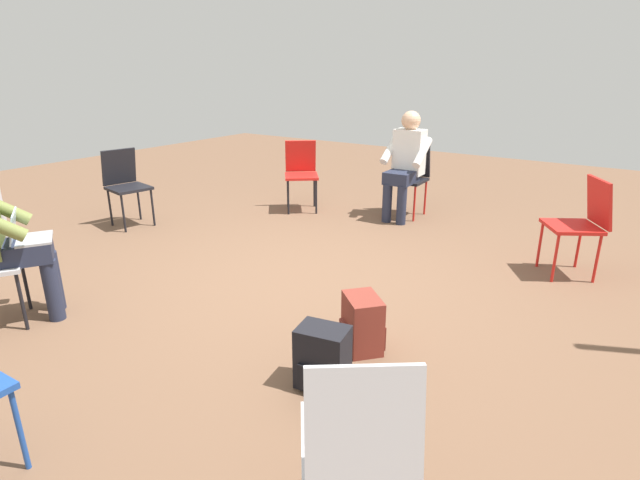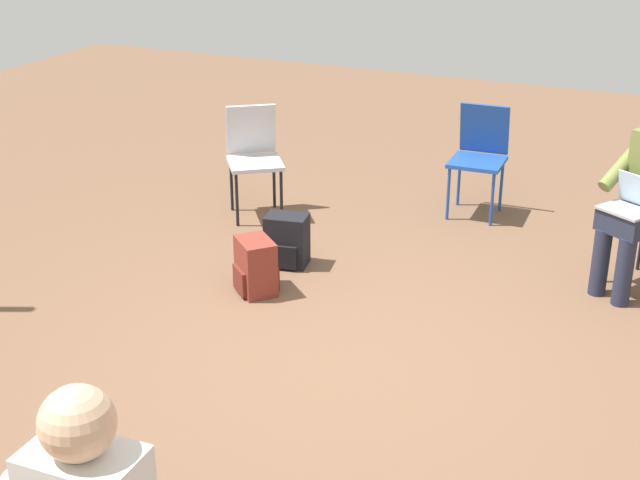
% 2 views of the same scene
% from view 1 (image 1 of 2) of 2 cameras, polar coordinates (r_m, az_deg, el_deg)
% --- Properties ---
extents(ground_plane, '(14.28, 14.28, 0.00)m').
position_cam_1_polar(ground_plane, '(4.16, -1.96, -5.15)').
color(ground_plane, brown).
extents(chair_south, '(0.41, 0.45, 0.85)m').
position_cam_1_polar(chair_south, '(6.10, 10.27, 7.41)').
color(chair_south, black).
rests_on(chair_south, ground).
extents(chair_southeast, '(0.58, 0.58, 0.85)m').
position_cam_1_polar(chair_southeast, '(6.25, -2.17, 7.98)').
color(chair_southeast, red).
rests_on(chair_southeast, ground).
extents(chair_northwest, '(0.57, 0.58, 0.85)m').
position_cam_1_polar(chair_northwest, '(1.87, 4.46, -21.75)').
color(chair_northwest, '#B7B7BC').
rests_on(chair_northwest, ground).
extents(chair_southwest, '(0.58, 0.56, 0.85)m').
position_cam_1_polar(chair_southwest, '(4.73, 27.74, 2.05)').
color(chair_southwest, red).
rests_on(chair_southwest, ground).
extents(chair_east, '(0.50, 0.47, 0.85)m').
position_cam_1_polar(chair_east, '(6.01, -21.36, 6.21)').
color(chair_east, black).
rests_on(chair_east, ground).
extents(person_in_white, '(0.50, 0.53, 1.24)m').
position_cam_1_polar(person_in_white, '(5.92, 9.76, 9.02)').
color(person_in_white, '#23283D').
rests_on(person_in_white, ground).
extents(backpack_near_laptop_user, '(0.31, 0.28, 0.36)m').
position_cam_1_polar(backpack_near_laptop_user, '(2.88, 0.31, -13.61)').
color(backpack_near_laptop_user, black).
rests_on(backpack_near_laptop_user, ground).
extents(backpack_by_empty_chair, '(0.34, 0.34, 0.36)m').
position_cam_1_polar(backpack_by_empty_chair, '(3.22, 4.85, -9.80)').
color(backpack_by_empty_chair, maroon).
rests_on(backpack_by_empty_chair, ground).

